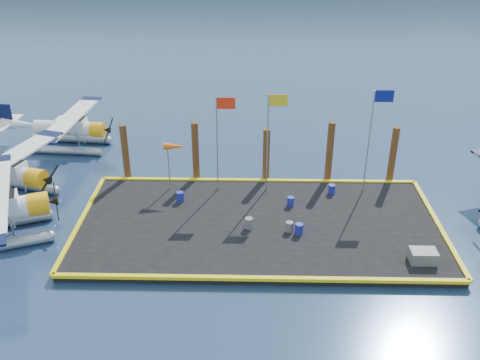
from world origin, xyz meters
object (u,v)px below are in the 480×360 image
object	(u,v)px
piling_2	(266,157)
seaplane_b	(4,175)
drum_1	(299,229)
piling_0	(126,154)
flagpole_yellow	(271,129)
drum_2	(289,227)
crate	(423,256)
drum_0	(180,197)
flagpole_blue	(374,127)
piling_4	(393,157)
piling_3	(329,154)
piling_1	(196,153)
seaplane_c	(68,130)
drum_4	(332,189)
drum_3	(249,223)
drum_5	(291,201)
windsock	(175,147)
flagpole_red	(220,130)

from	to	relation	value
piling_2	seaplane_b	bearing A→B (deg)	-172.67
drum_1	piling_0	size ratio (longest dim) A/B	0.15
flagpole_yellow	piling_2	bearing A→B (deg)	97.21
drum_2	crate	bearing A→B (deg)	-21.84
drum_0	drum_1	xyz separation A→B (m)	(6.84, -3.34, -0.00)
drum_0	seaplane_b	bearing A→B (deg)	174.41
drum_2	flagpole_blue	bearing A→B (deg)	42.78
drum_2	piling_4	distance (m)	9.36
drum_2	piling_3	bearing A→B (deg)	65.63
drum_0	piling_2	size ratio (longest dim) A/B	0.16
drum_0	crate	size ratio (longest dim) A/B	0.47
drum_0	piling_4	distance (m)	13.61
piling_1	piling_4	bearing A→B (deg)	0.00
seaplane_c	drum_0	xyz separation A→B (m)	(9.26, -8.36, -0.72)
drum_4	piling_2	size ratio (longest dim) A/B	0.15
drum_3	drum_4	world-z (taller)	drum_3
seaplane_b	flagpole_yellow	xyz separation A→B (m)	(16.30, 0.47, 3.03)
drum_5	piling_3	bearing A→B (deg)	53.29
piling_1	drum_5	bearing A→B (deg)	-30.67
drum_3	windsock	bearing A→B (deg)	135.63
piling_2	piling_3	bearing A→B (deg)	0.00
drum_3	drum_5	world-z (taller)	drum_3
drum_2	crate	world-z (taller)	crate
seaplane_b	piling_1	xyz separation A→B (m)	(11.60, 2.07, 0.62)
drum_4	flagpole_red	bearing A→B (deg)	177.08
drum_2	piling_1	xyz separation A→B (m)	(-5.67, 6.25, 1.41)
drum_4	piling_0	bearing A→B (deg)	171.49
drum_2	seaplane_b	bearing A→B (deg)	166.38
drum_3	drum_5	xyz separation A→B (m)	(2.44, 2.49, -0.03)
flagpole_blue	drum_4	bearing A→B (deg)	-170.96
seaplane_c	drum_5	size ratio (longest dim) A/B	16.44
piling_4	crate	bearing A→B (deg)	-92.23
seaplane_b	piling_2	distance (m)	16.24
seaplane_b	flagpole_blue	bearing A→B (deg)	108.34
piling_0	piling_1	bearing A→B (deg)	0.00
seaplane_b	piling_0	xyz separation A→B (m)	(7.10, 2.07, 0.52)
drum_2	piling_0	world-z (taller)	piling_0
crate	drum_0	bearing A→B (deg)	155.99
seaplane_b	seaplane_c	world-z (taller)	seaplane_b
seaplane_c	piling_1	world-z (taller)	piling_1
drum_2	drum_4	distance (m)	5.16
drum_5	piling_3	size ratio (longest dim) A/B	0.13
drum_1	drum_0	bearing A→B (deg)	153.96
piling_0	drum_0	bearing A→B (deg)	-39.38
drum_3	piling_2	distance (m)	6.19
drum_1	drum_4	size ratio (longest dim) A/B	1.06
drum_2	flagpole_red	world-z (taller)	flagpole_red
seaplane_b	drum_1	xyz separation A→B (m)	(17.77, -4.41, -0.78)
flagpole_yellow	drum_4	bearing A→B (deg)	-5.21
piling_2	drum_0	bearing A→B (deg)	-148.75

